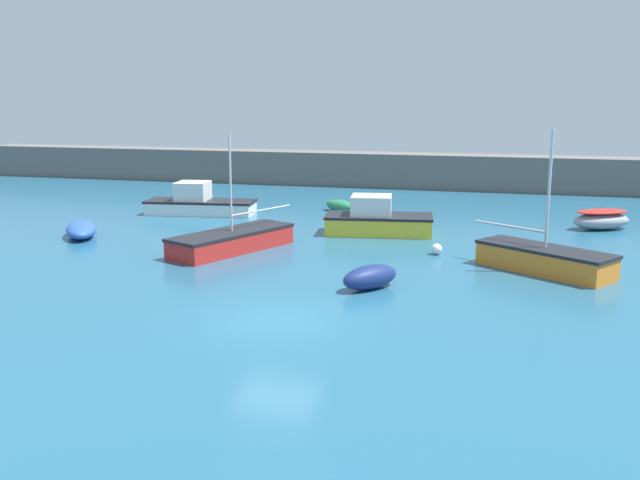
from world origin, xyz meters
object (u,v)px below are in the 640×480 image
(sailboat_twin_hulled, at_px, (232,240))
(rowboat_with_red_cover, at_px, (602,219))
(open_tender_yellow, at_px, (81,229))
(motorboat_grey_hull, at_px, (377,220))
(fishing_dinghy_green, at_px, (341,206))
(dinghy_near_pier, at_px, (370,277))
(cabin_cruiser_white, at_px, (199,203))
(sailboat_short_mast, at_px, (544,259))
(mooring_buoy_white, at_px, (437,249))

(sailboat_twin_hulled, relative_size, rowboat_with_red_cover, 1.99)
(rowboat_with_red_cover, xyz_separation_m, open_tender_yellow, (-23.54, -8.22, -0.16))
(rowboat_with_red_cover, distance_m, motorboat_grey_hull, 11.15)
(open_tender_yellow, distance_m, fishing_dinghy_green, 14.14)
(motorboat_grey_hull, bearing_deg, fishing_dinghy_green, 110.66)
(motorboat_grey_hull, xyz_separation_m, dinghy_near_pier, (1.55, -9.61, -0.27))
(open_tender_yellow, relative_size, dinghy_near_pier, 1.48)
(cabin_cruiser_white, relative_size, sailboat_short_mast, 1.17)
(motorboat_grey_hull, relative_size, fishing_dinghy_green, 2.15)
(fishing_dinghy_green, height_order, mooring_buoy_white, fishing_dinghy_green)
(rowboat_with_red_cover, xyz_separation_m, motorboat_grey_hull, (-10.42, -3.96, 0.18))
(mooring_buoy_white, bearing_deg, open_tender_yellow, -178.13)
(open_tender_yellow, height_order, cabin_cruiser_white, cabin_cruiser_white)
(dinghy_near_pier, xyz_separation_m, sailboat_short_mast, (5.83, 3.97, 0.08))
(sailboat_twin_hulled, height_order, mooring_buoy_white, sailboat_twin_hulled)
(open_tender_yellow, relative_size, sailboat_short_mast, 0.67)
(dinghy_near_pier, bearing_deg, fishing_dinghy_green, -126.23)
(rowboat_with_red_cover, relative_size, open_tender_yellow, 0.92)
(sailboat_twin_hulled, bearing_deg, rowboat_with_red_cover, 144.17)
(sailboat_twin_hulled, relative_size, mooring_buoy_white, 14.09)
(rowboat_with_red_cover, distance_m, mooring_buoy_white, 10.55)
(open_tender_yellow, bearing_deg, motorboat_grey_hull, -104.01)
(dinghy_near_pier, relative_size, cabin_cruiser_white, 0.39)
(rowboat_with_red_cover, bearing_deg, open_tender_yellow, 171.14)
(open_tender_yellow, xyz_separation_m, cabin_cruiser_white, (2.60, 7.30, 0.26))
(cabin_cruiser_white, relative_size, mooring_buoy_white, 13.45)
(rowboat_with_red_cover, relative_size, fishing_dinghy_green, 1.32)
(dinghy_near_pier, distance_m, mooring_buoy_white, 6.11)
(motorboat_grey_hull, height_order, fishing_dinghy_green, motorboat_grey_hull)
(rowboat_with_red_cover, xyz_separation_m, dinghy_near_pier, (-8.87, -13.57, -0.09))
(dinghy_near_pier, xyz_separation_m, mooring_buoy_white, (1.65, 5.87, -0.18))
(rowboat_with_red_cover, height_order, cabin_cruiser_white, cabin_cruiser_white)
(rowboat_with_red_cover, relative_size, motorboat_grey_hull, 0.62)
(open_tender_yellow, distance_m, mooring_buoy_white, 16.33)
(cabin_cruiser_white, bearing_deg, mooring_buoy_white, -33.67)
(rowboat_with_red_cover, xyz_separation_m, mooring_buoy_white, (-7.22, -7.69, -0.27))
(dinghy_near_pier, height_order, fishing_dinghy_green, dinghy_near_pier)
(rowboat_with_red_cover, bearing_deg, motorboat_grey_hull, 172.70)
(sailboat_twin_hulled, distance_m, rowboat_with_red_cover, 18.16)
(sailboat_short_mast, bearing_deg, fishing_dinghy_green, 166.79)
(rowboat_with_red_cover, bearing_deg, cabin_cruiser_white, 154.39)
(rowboat_with_red_cover, height_order, fishing_dinghy_green, rowboat_with_red_cover)
(sailboat_twin_hulled, xyz_separation_m, open_tender_yellow, (-7.90, 1.00, -0.10))
(cabin_cruiser_white, height_order, mooring_buoy_white, cabin_cruiser_white)
(sailboat_twin_hulled, bearing_deg, dinghy_near_pier, 81.00)
(rowboat_with_red_cover, distance_m, fishing_dinghy_green, 13.64)
(sailboat_short_mast, height_order, mooring_buoy_white, sailboat_short_mast)
(sailboat_twin_hulled, distance_m, mooring_buoy_white, 8.57)
(rowboat_with_red_cover, bearing_deg, sailboat_short_mast, -135.69)
(rowboat_with_red_cover, relative_size, mooring_buoy_white, 7.09)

